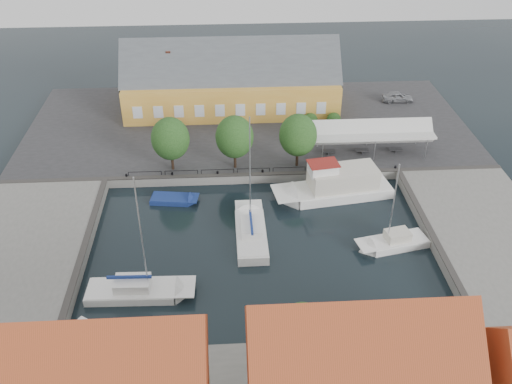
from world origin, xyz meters
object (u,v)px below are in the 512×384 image
car_red (172,130)px  launch_nw (174,200)px  trawler (337,187)px  launch_sw (94,336)px  center_sailboat (251,234)px  west_boat_d (138,292)px  warehouse (227,83)px  tent_canopy (372,132)px  car_silver (398,97)px  east_boat_b (394,244)px

car_red → launch_nw: bearing=-100.1°
trawler → launch_sw: (-22.50, -18.96, -0.93)m
trawler → launch_sw: trawler is taller
center_sailboat → launch_sw: center_sailboat is taller
center_sailboat → launch_nw: 10.33m
west_boat_d → launch_sw: 5.51m
car_red → warehouse: bearing=33.7°
tent_canopy → trawler: trawler is taller
warehouse → trawler: 24.24m
west_boat_d → launch_nw: 14.31m
car_silver → west_boat_d: (-31.94, -35.79, -1.46)m
warehouse → launch_nw: bearing=-106.0°
west_boat_d → launch_sw: (-2.90, -4.68, -0.18)m
center_sailboat → east_boat_b: center_sailboat is taller
tent_canopy → center_sailboat: 20.74m
warehouse → launch_nw: (-6.11, -21.29, -4.34)m
tent_canopy → center_sailboat: center_sailboat is taller
car_silver → west_boat_d: bearing=140.3°
east_boat_b → west_boat_d: bearing=-167.5°
launch_sw → launch_nw: launch_sw is taller
car_silver → car_red: 31.77m
warehouse → east_boat_b: (15.21, -30.22, -4.17)m
west_boat_d → launch_sw: west_boat_d is taller
tent_canopy → launch_sw: (-27.75, -26.26, -3.59)m
launch_sw → east_boat_b: bearing=20.6°
trawler → tent_canopy: bearing=54.3°
warehouse → car_red: (-7.04, -7.74, -2.82)m
tent_canopy → warehouse: bearing=140.1°
car_silver → car_red: (-30.72, -8.10, -0.12)m
tent_canopy → trawler: 9.37m
car_silver → west_boat_d: west_boat_d is taller
car_red → center_sailboat: size_ratio=0.29×
car_red → launch_sw: car_red is taller
car_red → east_boat_b: bearing=-59.3°
east_boat_b → launch_nw: bearing=157.3°
car_red → west_boat_d: (-1.21, -27.69, -1.34)m
car_red → east_boat_b: 31.66m
west_boat_d → launch_nw: (2.15, 14.14, -0.18)m
center_sailboat → tent_canopy: bearing=43.6°
east_boat_b → west_boat_d: 24.04m
launch_nw → launch_sw: bearing=-105.0°
tent_canopy → east_boat_b: bearing=-94.8°
east_boat_b → launch_nw: size_ratio=1.84×
car_red → trawler: bearing=-50.1°
car_silver → car_red: bearing=106.8°
launch_nw → center_sailboat: bearing=-40.3°
tent_canopy → launch_nw: size_ratio=2.66×
warehouse → launch_sw: size_ratio=6.11×
car_silver → center_sailboat: 35.84m
warehouse → east_boat_b: warehouse is taller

